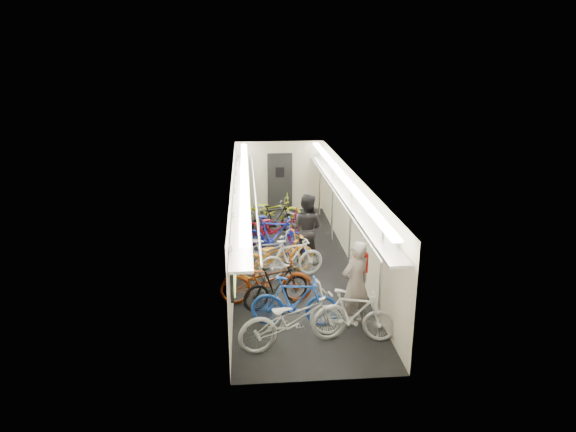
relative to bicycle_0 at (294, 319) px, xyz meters
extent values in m
plane|color=black|center=(0.34, 3.89, -0.56)|extent=(10.00, 10.00, 0.00)
plane|color=white|center=(0.34, 3.89, 1.84)|extent=(10.00, 10.00, 0.00)
plane|color=beige|center=(-1.16, 3.89, 0.64)|extent=(0.00, 10.00, 10.00)
plane|color=beige|center=(1.84, 3.89, 0.64)|extent=(0.00, 10.00, 10.00)
plane|color=beige|center=(0.34, 8.89, 0.64)|extent=(3.00, 0.00, 3.00)
plane|color=beige|center=(0.34, -1.11, 0.64)|extent=(3.00, 0.00, 3.00)
cube|color=black|center=(-1.12, 0.69, 0.69)|extent=(0.06, 1.10, 0.80)
cube|color=#7CCA58|center=(-1.08, 0.69, 0.69)|extent=(0.02, 0.96, 0.66)
cube|color=black|center=(-1.12, 2.89, 0.69)|extent=(0.06, 1.10, 0.80)
cube|color=#7CCA58|center=(-1.08, 2.89, 0.69)|extent=(0.02, 0.96, 0.66)
cube|color=black|center=(-1.12, 5.09, 0.69)|extent=(0.06, 1.10, 0.80)
cube|color=#7CCA58|center=(-1.08, 5.09, 0.69)|extent=(0.02, 0.96, 0.66)
cube|color=black|center=(-1.12, 7.29, 0.69)|extent=(0.06, 1.10, 0.80)
cube|color=#7CCA58|center=(-1.08, 7.29, 0.69)|extent=(0.02, 0.96, 0.66)
cube|color=yellow|center=(-1.11, 1.79, 0.74)|extent=(0.02, 0.22, 0.30)
cube|color=yellow|center=(-1.11, 3.99, 0.74)|extent=(0.02, 0.22, 0.30)
cube|color=yellow|center=(-1.11, 6.19, 0.74)|extent=(0.02, 0.22, 0.30)
cube|color=black|center=(0.34, 8.83, 0.44)|extent=(0.85, 0.08, 2.00)
cube|color=#999BA0|center=(-0.94, 3.89, 1.36)|extent=(0.40, 9.70, 0.05)
cube|color=#999BA0|center=(1.62, 3.89, 1.36)|extent=(0.40, 9.70, 0.05)
cylinder|color=silver|center=(-0.61, 3.89, 1.46)|extent=(0.04, 9.70, 0.04)
cylinder|color=silver|center=(1.29, 3.89, 1.46)|extent=(0.04, 9.70, 0.04)
cube|color=white|center=(-0.86, 3.89, 1.78)|extent=(0.18, 9.60, 0.04)
cube|color=white|center=(1.54, 3.89, 1.78)|extent=(0.18, 9.60, 0.04)
cylinder|color=silver|center=(1.59, 0.09, 0.64)|extent=(0.05, 0.05, 2.38)
cylinder|color=silver|center=(1.59, 2.89, 0.64)|extent=(0.05, 0.05, 2.38)
cylinder|color=silver|center=(1.59, 5.39, 0.64)|extent=(0.05, 0.05, 2.38)
cylinder|color=silver|center=(1.59, 7.89, 0.64)|extent=(0.05, 0.05, 2.38)
imported|color=#AEADB2|center=(0.00, 0.00, 0.00)|extent=(2.26, 1.28, 1.12)
imported|color=#1D47AE|center=(0.08, 0.75, -0.03)|extent=(1.80, 0.71, 1.05)
imported|color=maroon|center=(-0.44, 1.80, -0.03)|extent=(2.04, 0.76, 1.06)
imported|color=black|center=(-0.23, 1.62, -0.09)|extent=(1.61, 1.07, 0.94)
imported|color=orange|center=(-0.11, 3.24, -0.04)|extent=(2.10, 1.35, 1.04)
imported|color=silver|center=(0.22, 3.05, -0.06)|extent=(1.74, 0.98, 1.00)
imported|color=silver|center=(-0.36, 3.76, -0.07)|extent=(1.98, 1.36, 0.98)
imported|color=#19229A|center=(-0.13, 4.53, 0.00)|extent=(1.95, 0.91, 1.13)
imported|color=maroon|center=(-0.02, 5.24, -0.02)|extent=(2.18, 1.14, 1.09)
imported|color=black|center=(0.03, 6.25, -0.09)|extent=(1.64, 0.97, 0.95)
imported|color=#BBCC13|center=(-0.08, 6.95, -0.04)|extent=(2.01, 0.78, 1.04)
imported|color=silver|center=(1.12, 0.18, -0.07)|extent=(1.71, 0.94, 0.99)
imported|color=slate|center=(-0.22, 6.62, -0.02)|extent=(2.17, 1.39, 1.07)
imported|color=gray|center=(1.26, 0.68, 0.33)|extent=(0.77, 0.67, 1.78)
imported|color=black|center=(0.69, 4.04, 0.36)|extent=(1.11, 1.01, 1.84)
cube|color=red|center=(1.38, 0.82, 0.72)|extent=(0.26, 0.14, 0.38)
camera|label=1|loc=(-0.82, -8.33, 4.57)|focal=32.00mm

